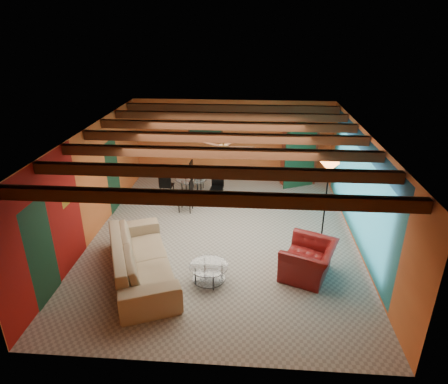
# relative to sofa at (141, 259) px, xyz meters

# --- Properties ---
(room) EXTENTS (6.52, 8.01, 2.71)m
(room) POSITION_rel_sofa_xyz_m (1.60, 1.87, 1.93)
(room) COLOR gray
(room) RESTS_ON ground
(sofa) EXTENTS (2.18, 3.16, 0.86)m
(sofa) POSITION_rel_sofa_xyz_m (0.00, 0.00, 0.00)
(sofa) COLOR #937D5F
(sofa) RESTS_ON ground
(armchair) EXTENTS (1.37, 1.45, 0.75)m
(armchair) POSITION_rel_sofa_xyz_m (3.52, 0.29, -0.05)
(armchair) COLOR maroon
(armchair) RESTS_ON ground
(coffee_table) EXTENTS (1.05, 1.05, 0.42)m
(coffee_table) POSITION_rel_sofa_xyz_m (1.44, -0.11, -0.22)
(coffee_table) COLOR silver
(coffee_table) RESTS_ON ground
(dining_table) EXTENTS (2.02, 2.02, 0.98)m
(dining_table) POSITION_rel_sofa_xyz_m (0.47, 3.92, 0.06)
(dining_table) COLOR white
(dining_table) RESTS_ON ground
(armoire) EXTENTS (1.17, 0.90, 1.84)m
(armoire) POSITION_rel_sofa_xyz_m (3.80, 5.46, 0.49)
(armoire) COLOR maroon
(armoire) RESTS_ON ground
(floor_lamp) EXTENTS (0.43, 0.43, 2.11)m
(floor_lamp) POSITION_rel_sofa_xyz_m (4.01, 1.65, 0.62)
(floor_lamp) COLOR black
(floor_lamp) RESTS_ON ground
(ceiling_fan) EXTENTS (1.50, 1.50, 0.44)m
(ceiling_fan) POSITION_rel_sofa_xyz_m (1.60, 1.76, 1.93)
(ceiling_fan) COLOR #472614
(ceiling_fan) RESTS_ON ceiling
(painting) EXTENTS (1.05, 0.03, 0.65)m
(painting) POSITION_rel_sofa_xyz_m (0.70, 5.72, 1.22)
(painting) COLOR black
(painting) RESTS_ON wall_back
(potted_plant) EXTENTS (0.47, 0.41, 0.51)m
(potted_plant) POSITION_rel_sofa_xyz_m (3.80, 5.46, 1.66)
(potted_plant) COLOR #26661E
(potted_plant) RESTS_ON armoire
(vase) EXTENTS (0.21, 0.21, 0.19)m
(vase) POSITION_rel_sofa_xyz_m (0.47, 3.92, 0.65)
(vase) COLOR orange
(vase) RESTS_ON dining_table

